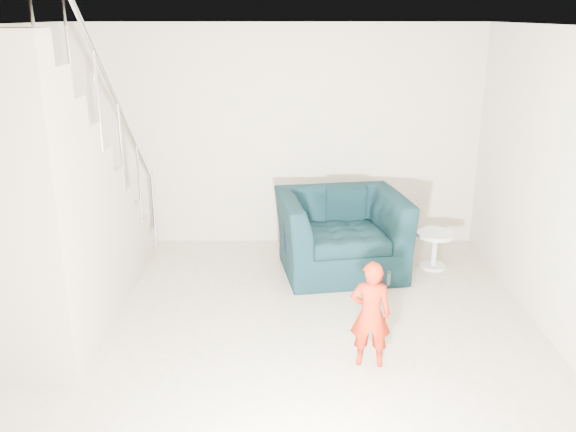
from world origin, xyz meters
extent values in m
plane|color=gray|center=(0.00, 0.00, 0.00)|extent=(5.50, 5.50, 0.00)
plane|color=silver|center=(0.00, 0.00, 2.70)|extent=(5.50, 5.50, 0.00)
plane|color=#BEB59A|center=(0.00, 2.75, 1.35)|extent=(5.00, 0.00, 5.00)
plane|color=#BEB59A|center=(0.00, -2.75, 1.35)|extent=(5.00, 0.00, 5.00)
imported|color=black|center=(0.75, 1.81, 0.44)|extent=(1.53, 1.39, 0.89)
imported|color=#A30506|center=(0.82, -0.17, 0.46)|extent=(0.36, 0.25, 0.93)
cylinder|color=silver|center=(1.83, 1.88, 0.40)|extent=(0.42, 0.42, 0.04)
cylinder|color=silver|center=(1.83, 1.88, 0.19)|extent=(0.06, 0.06, 0.38)
cylinder|color=silver|center=(1.83, 1.88, 0.02)|extent=(0.30, 0.30, 0.03)
cube|color=#ADA089|center=(-2.00, 2.35, 0.14)|extent=(1.00, 0.30, 0.27)
cube|color=#ADA089|center=(-2.00, 2.05, 0.27)|extent=(1.00, 0.30, 0.54)
cube|color=#ADA089|center=(-2.00, 1.75, 0.41)|extent=(1.00, 0.30, 0.81)
cube|color=#ADA089|center=(-2.00, 1.45, 0.54)|extent=(1.00, 0.30, 1.08)
cube|color=#ADA089|center=(-2.00, 1.15, 0.68)|extent=(1.00, 0.30, 1.35)
cube|color=#ADA089|center=(-2.00, 0.85, 0.81)|extent=(1.00, 0.30, 1.62)
cube|color=#ADA089|center=(-2.00, 0.55, 0.95)|extent=(1.00, 0.30, 1.89)
cube|color=#ADA089|center=(-2.00, 0.25, 1.08)|extent=(1.00, 0.30, 2.16)
cube|color=#ADA089|center=(-2.00, -0.05, 1.22)|extent=(1.00, 0.30, 2.43)
cylinder|color=silver|center=(-1.50, 1.00, 2.25)|extent=(0.04, 3.03, 2.73)
cylinder|color=silver|center=(-1.50, 2.50, 0.50)|extent=(0.04, 0.04, 1.00)
cube|color=black|center=(0.82, 2.13, 0.69)|extent=(0.45, 0.22, 0.45)
cube|color=black|center=(0.13, 1.88, 0.56)|extent=(0.05, 0.50, 0.56)
cube|color=black|center=(0.95, -0.22, 0.80)|extent=(0.04, 0.05, 0.10)
camera|label=1|loc=(0.15, -4.62, 2.79)|focal=38.00mm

